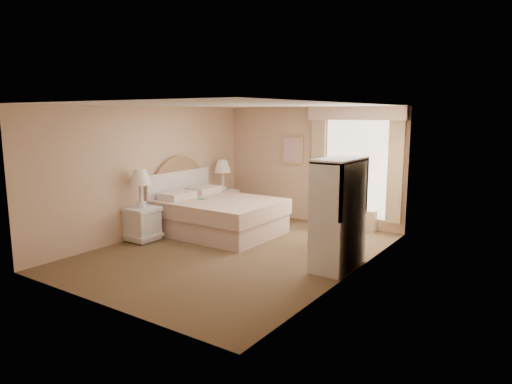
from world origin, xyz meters
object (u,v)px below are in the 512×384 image
Objects in this scene: bed at (215,214)px; armoire at (339,223)px; nightstand_near at (142,214)px; nightstand_far at (223,196)px; cafe_chair at (325,203)px; round_table at (332,212)px.

bed is 1.36× the size of armoire.
nightstand_near is 1.02× the size of nightstand_far.
nightstand_near is (-0.73, -1.24, 0.12)m from bed.
bed is at bearing -112.83° from cafe_chair.
nightstand_far is 2.93m from round_table.
nightstand_near is at bearing -90.00° from nightstand_far.
nightstand_far is at bearing 121.51° from bed.
bed is at bearing 169.03° from armoire.
cafe_chair is 2.55m from armoire.
round_table is 0.96m from cafe_chair.
cafe_chair is at bearing 120.19° from armoire.
cafe_chair is at bearing 10.47° from nightstand_far.
round_table is 0.47× the size of armoire.
nightstand_near is 3.56m from round_table.
bed reaches higher than nightstand_near.
cafe_chair is (-0.53, 0.80, -0.02)m from round_table.
armoire is at bearing -61.80° from round_table.
armoire is (2.92, -0.57, 0.32)m from bed.
cafe_chair is at bearing 50.32° from nightstand_near.
bed is 2.99m from armoire.
round_table is (2.90, 2.06, 0.04)m from nightstand_near.
armoire reaches higher than nightstand_far.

